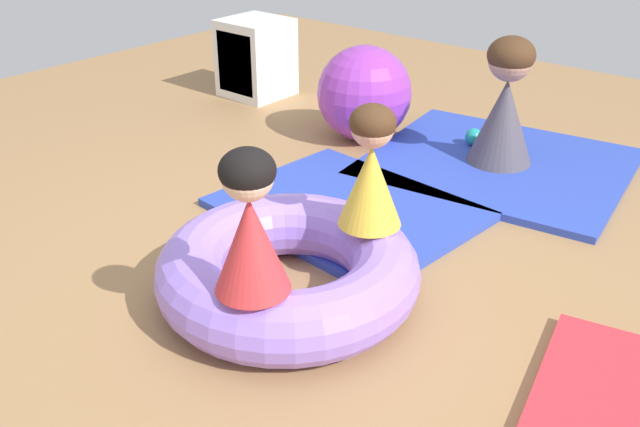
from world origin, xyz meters
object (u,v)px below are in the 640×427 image
child_in_yellow (371,168)px  exercise_ball_large (364,93)px  storage_cube (254,58)px  play_ball_teal (474,137)px  inflatable_cushion (288,270)px  adult_seated (505,103)px  child_in_red (250,224)px

child_in_yellow → exercise_ball_large: bearing=-32.8°
storage_cube → play_ball_teal: bearing=2.3°
inflatable_cushion → storage_cube: storage_cube is taller
exercise_ball_large → storage_cube: exercise_ball_large is taller
child_in_yellow → adult_seated: (-0.15, 1.46, -0.14)m
child_in_yellow → exercise_ball_large: 1.70m
play_ball_teal → adult_seated: bearing=-28.0°
play_ball_teal → exercise_ball_large: 0.72m
play_ball_teal → storage_cube: bearing=-177.7°
child_in_red → child_in_yellow: child_in_red is taller
inflatable_cushion → storage_cube: 2.73m
exercise_ball_large → play_ball_teal: bearing=21.6°
adult_seated → play_ball_teal: 0.40m
child_in_yellow → play_ball_teal: (-0.38, 1.59, -0.44)m
child_in_yellow → play_ball_teal: size_ratio=4.89×
child_in_yellow → play_ball_teal: child_in_yellow is taller
adult_seated → child_in_red: bearing=86.2°
exercise_ball_large → storage_cube: bearing=171.0°
exercise_ball_large → storage_cube: 1.16m
inflatable_cushion → exercise_ball_large: exercise_ball_large is taller
child_in_red → child_in_yellow: bearing=146.6°
inflatable_cushion → child_in_red: size_ratio=2.02×
inflatable_cushion → exercise_ball_large: (-0.86, 1.65, 0.16)m
child_in_red → exercise_ball_large: size_ratio=0.89×
play_ball_teal → storage_cube: 1.81m
child_in_red → child_in_yellow: size_ratio=1.03×
child_in_yellow → play_ball_teal: bearing=-57.0°
inflatable_cushion → storage_cube: size_ratio=1.90×
adult_seated → exercise_ball_large: adult_seated is taller
inflatable_cushion → child_in_red: 0.54m
adult_seated → play_ball_teal: size_ratio=6.91×
child_in_red → storage_cube: size_ratio=0.94×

